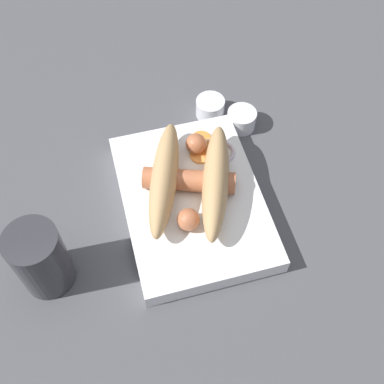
{
  "coord_description": "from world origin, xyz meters",
  "views": [
    {
      "loc": [
        -0.36,
        0.1,
        0.61
      ],
      "look_at": [
        0.0,
        0.0,
        0.04
      ],
      "focal_mm": 45.0,
      "sensor_mm": 36.0,
      "label": 1
    }
  ],
  "objects_px": {
    "condiment_cup_near": "(241,120)",
    "condiment_cup_far": "(210,108)",
    "sausage": "(192,180)",
    "drink_glass": "(41,259)",
    "food_tray": "(192,201)",
    "bread_roll": "(190,179)"
  },
  "relations": [
    {
      "from": "bread_roll",
      "to": "sausage",
      "type": "distance_m",
      "value": 0.01
    },
    {
      "from": "bread_roll",
      "to": "sausage",
      "type": "relative_size",
      "value": 1.41
    },
    {
      "from": "sausage",
      "to": "condiment_cup_near",
      "type": "relative_size",
      "value": 3.26
    },
    {
      "from": "sausage",
      "to": "drink_glass",
      "type": "bearing_deg",
      "value": 108.79
    },
    {
      "from": "food_tray",
      "to": "condiment_cup_near",
      "type": "relative_size",
      "value": 5.66
    },
    {
      "from": "drink_glass",
      "to": "food_tray",
      "type": "bearing_deg",
      "value": -74.85
    },
    {
      "from": "condiment_cup_near",
      "to": "drink_glass",
      "type": "xyz_separation_m",
      "value": [
        -0.19,
        0.33,
        0.04
      ]
    },
    {
      "from": "condiment_cup_near",
      "to": "drink_glass",
      "type": "distance_m",
      "value": 0.39
    },
    {
      "from": "bread_roll",
      "to": "drink_glass",
      "type": "height_order",
      "value": "drink_glass"
    },
    {
      "from": "bread_roll",
      "to": "condiment_cup_far",
      "type": "bearing_deg",
      "value": -25.89
    },
    {
      "from": "food_tray",
      "to": "condiment_cup_far",
      "type": "distance_m",
      "value": 0.19
    },
    {
      "from": "drink_glass",
      "to": "condiment_cup_near",
      "type": "bearing_deg",
      "value": -60.47
    },
    {
      "from": "bread_roll",
      "to": "sausage",
      "type": "height_order",
      "value": "bread_roll"
    },
    {
      "from": "food_tray",
      "to": "drink_glass",
      "type": "xyz_separation_m",
      "value": [
        -0.06,
        0.21,
        0.04
      ]
    },
    {
      "from": "food_tray",
      "to": "bread_roll",
      "type": "height_order",
      "value": "bread_roll"
    },
    {
      "from": "food_tray",
      "to": "bread_roll",
      "type": "relative_size",
      "value": 1.23
    },
    {
      "from": "food_tray",
      "to": "condiment_cup_far",
      "type": "bearing_deg",
      "value": -24.38
    },
    {
      "from": "sausage",
      "to": "drink_glass",
      "type": "height_order",
      "value": "drink_glass"
    },
    {
      "from": "condiment_cup_near",
      "to": "condiment_cup_far",
      "type": "distance_m",
      "value": 0.06
    },
    {
      "from": "bread_roll",
      "to": "condiment_cup_near",
      "type": "xyz_separation_m",
      "value": [
        0.12,
        -0.12,
        -0.04
      ]
    },
    {
      "from": "bread_roll",
      "to": "food_tray",
      "type": "bearing_deg",
      "value": 179.69
    },
    {
      "from": "condiment_cup_far",
      "to": "food_tray",
      "type": "bearing_deg",
      "value": 155.62
    }
  ]
}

